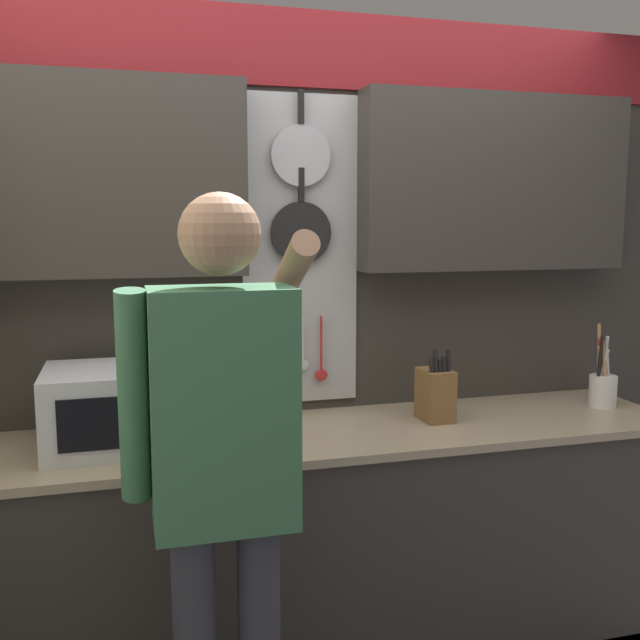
# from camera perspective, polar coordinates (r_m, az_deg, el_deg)

# --- Properties ---
(base_cabinet_counter) EXTENTS (2.62, 0.62, 0.92)m
(base_cabinet_counter) POSITION_cam_1_polar(r_m,az_deg,el_deg) (2.84, 1.61, -17.69)
(base_cabinet_counter) COLOR #38332D
(base_cabinet_counter) RESTS_ON ground_plane
(back_wall_unit) EXTENTS (3.19, 0.20, 2.47)m
(back_wall_unit) POSITION_cam_1_polar(r_m,az_deg,el_deg) (2.83, 0.15, 4.71)
(back_wall_unit) COLOR #38332D
(back_wall_unit) RESTS_ON ground_plane
(microwave) EXTENTS (0.51, 0.40, 0.27)m
(microwave) POSITION_cam_1_polar(r_m,az_deg,el_deg) (2.54, -15.54, -6.70)
(microwave) COLOR silver
(microwave) RESTS_ON base_cabinet_counter
(knife_block) EXTENTS (0.11, 0.15, 0.28)m
(knife_block) POSITION_cam_1_polar(r_m,az_deg,el_deg) (2.80, 9.22, -5.87)
(knife_block) COLOR brown
(knife_block) RESTS_ON base_cabinet_counter
(utensil_crock) EXTENTS (0.11, 0.11, 0.34)m
(utensil_crock) POSITION_cam_1_polar(r_m,az_deg,el_deg) (3.19, 21.68, -4.97)
(utensil_crock) COLOR white
(utensil_crock) RESTS_ON base_cabinet_counter
(person) EXTENTS (0.54, 0.64, 1.76)m
(person) POSITION_cam_1_polar(r_m,az_deg,el_deg) (1.98, -7.73, -10.67)
(person) COLOR #383842
(person) RESTS_ON ground_plane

